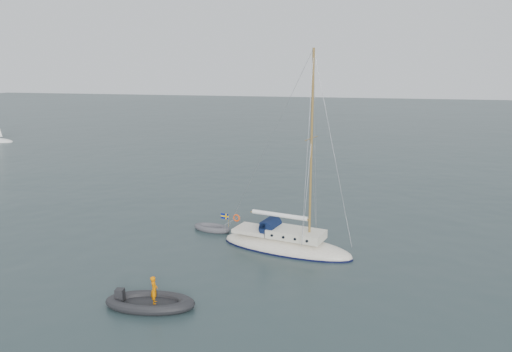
# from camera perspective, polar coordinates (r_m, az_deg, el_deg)

# --- Properties ---
(ground) EXTENTS (300.00, 300.00, 0.00)m
(ground) POSITION_cam_1_polar(r_m,az_deg,el_deg) (32.20, 3.67, -7.04)
(ground) COLOR black
(ground) RESTS_ON ground
(sailboat) EXTENTS (8.60, 2.58, 12.24)m
(sailboat) POSITION_cam_1_polar(r_m,az_deg,el_deg) (29.90, 3.48, -6.71)
(sailboat) COLOR white
(sailboat) RESTS_ON ground
(dinghy) EXTENTS (2.67, 1.21, 0.38)m
(dinghy) POSITION_cam_1_polar(r_m,az_deg,el_deg) (33.56, -5.03, -5.95)
(dinghy) COLOR #4E4D52
(dinghy) RESTS_ON ground
(rib) EXTENTS (4.17, 1.89, 1.52)m
(rib) POSITION_cam_1_polar(r_m,az_deg,el_deg) (23.87, -12.05, -13.89)
(rib) COLOR black
(rib) RESTS_ON ground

